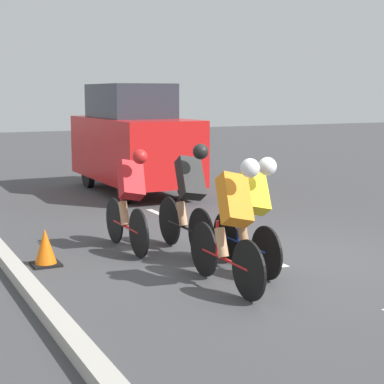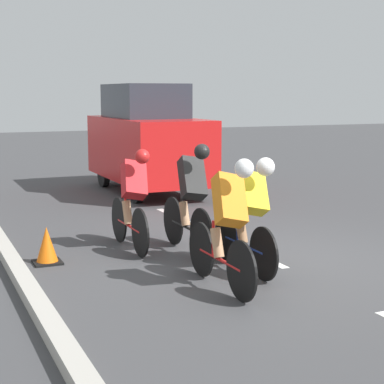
{
  "view_description": "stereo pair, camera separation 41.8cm",
  "coord_description": "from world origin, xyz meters",
  "px_view_note": "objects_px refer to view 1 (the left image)",
  "views": [
    {
      "loc": [
        4.64,
        7.04,
        2.22
      ],
      "look_at": [
        1.0,
        -0.29,
        0.95
      ],
      "focal_mm": 60.0,
      "sensor_mm": 36.0,
      "label": 1
    },
    {
      "loc": [
        4.26,
        7.21,
        2.22
      ],
      "look_at": [
        1.0,
        -0.29,
        0.95
      ],
      "focal_mm": 60.0,
      "sensor_mm": 36.0,
      "label": 2
    }
  ],
  "objects_px": {
    "cyclist_yellow": "(252,210)",
    "traffic_cone": "(45,248)",
    "cyclist_red": "(130,198)",
    "cyclist_black": "(189,197)",
    "support_car": "(133,140)",
    "cyclist_orange": "(232,221)"
  },
  "relations": [
    {
      "from": "cyclist_yellow",
      "to": "traffic_cone",
      "type": "bearing_deg",
      "value": -31.81
    },
    {
      "from": "cyclist_red",
      "to": "cyclist_yellow",
      "type": "xyz_separation_m",
      "value": [
        -0.99,
        1.65,
        0.01
      ]
    },
    {
      "from": "cyclist_red",
      "to": "cyclist_black",
      "type": "distance_m",
      "value": 0.84
    },
    {
      "from": "support_car",
      "to": "cyclist_orange",
      "type": "bearing_deg",
      "value": 77.43
    },
    {
      "from": "cyclist_orange",
      "to": "cyclist_yellow",
      "type": "bearing_deg",
      "value": -137.61
    },
    {
      "from": "cyclist_yellow",
      "to": "support_car",
      "type": "xyz_separation_m",
      "value": [
        -1.0,
        -6.64,
        0.41
      ]
    },
    {
      "from": "cyclist_black",
      "to": "support_car",
      "type": "distance_m",
      "value": 5.65
    },
    {
      "from": "cyclist_yellow",
      "to": "cyclist_black",
      "type": "height_order",
      "value": "cyclist_black"
    },
    {
      "from": "cyclist_red",
      "to": "support_car",
      "type": "bearing_deg",
      "value": -111.77
    },
    {
      "from": "cyclist_yellow",
      "to": "cyclist_black",
      "type": "distance_m",
      "value": 1.2
    },
    {
      "from": "cyclist_red",
      "to": "cyclist_orange",
      "type": "height_order",
      "value": "cyclist_orange"
    },
    {
      "from": "cyclist_orange",
      "to": "cyclist_black",
      "type": "height_order",
      "value": "cyclist_black"
    },
    {
      "from": "support_car",
      "to": "cyclist_black",
      "type": "bearing_deg",
      "value": 76.55
    },
    {
      "from": "cyclist_orange",
      "to": "traffic_cone",
      "type": "relative_size",
      "value": 3.5
    },
    {
      "from": "cyclist_yellow",
      "to": "cyclist_orange",
      "type": "distance_m",
      "value": 0.81
    },
    {
      "from": "cyclist_red",
      "to": "traffic_cone",
      "type": "relative_size",
      "value": 3.36
    },
    {
      "from": "support_car",
      "to": "traffic_cone",
      "type": "distance_m",
      "value": 6.24
    },
    {
      "from": "cyclist_yellow",
      "to": "support_car",
      "type": "height_order",
      "value": "support_car"
    },
    {
      "from": "cyclist_black",
      "to": "support_car",
      "type": "relative_size",
      "value": 0.43
    },
    {
      "from": "cyclist_red",
      "to": "cyclist_black",
      "type": "bearing_deg",
      "value": 143.92
    },
    {
      "from": "support_car",
      "to": "traffic_cone",
      "type": "relative_size",
      "value": 8.14
    },
    {
      "from": "cyclist_yellow",
      "to": "cyclist_orange",
      "type": "xyz_separation_m",
      "value": [
        0.6,
        0.55,
        0.02
      ]
    }
  ]
}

